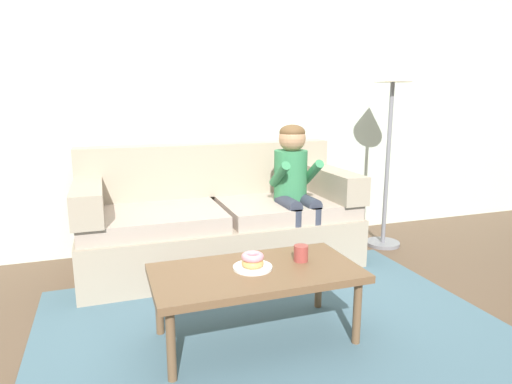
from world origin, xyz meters
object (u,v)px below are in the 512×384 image
(couch, at_px, (219,222))
(donut, at_px, (253,263))
(toy_controller, at_px, (189,304))
(floor_lamp, at_px, (392,88))
(mug, at_px, (301,253))
(coffee_table, at_px, (256,277))
(person_child, at_px, (295,181))

(couch, relative_size, donut, 17.51)
(toy_controller, bearing_deg, floor_lamp, 27.07)
(mug, bearing_deg, floor_lamp, 39.50)
(coffee_table, height_order, donut, donut)
(person_child, distance_m, donut, 1.20)
(couch, distance_m, mug, 1.17)
(coffee_table, relative_size, donut, 9.17)
(couch, relative_size, person_child, 1.91)
(toy_controller, bearing_deg, couch, 69.76)
(person_child, relative_size, floor_lamp, 0.65)
(mug, height_order, toy_controller, mug)
(couch, xyz_separation_m, mug, (0.18, -1.16, 0.12))
(mug, bearing_deg, couch, 98.66)
(person_child, distance_m, floor_lamp, 1.19)
(couch, distance_m, floor_lamp, 1.83)
(couch, height_order, coffee_table, couch)
(person_child, bearing_deg, coffee_table, -123.68)
(person_child, height_order, floor_lamp, floor_lamp)
(person_child, bearing_deg, donut, -124.71)
(coffee_table, xyz_separation_m, mug, (0.28, 0.04, 0.09))
(toy_controller, xyz_separation_m, floor_lamp, (1.88, 0.64, 1.36))
(donut, height_order, floor_lamp, floor_lamp)
(person_child, bearing_deg, toy_controller, -152.17)
(mug, height_order, floor_lamp, floor_lamp)
(person_child, relative_size, toy_controller, 4.87)
(coffee_table, relative_size, person_child, 1.00)
(coffee_table, xyz_separation_m, person_child, (0.66, 0.99, 0.30))
(mug, relative_size, toy_controller, 0.40)
(couch, relative_size, coffee_table, 1.91)
(couch, xyz_separation_m, floor_lamp, (1.50, -0.06, 1.04))
(coffee_table, relative_size, mug, 12.22)
(coffee_table, bearing_deg, toy_controller, 119.57)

